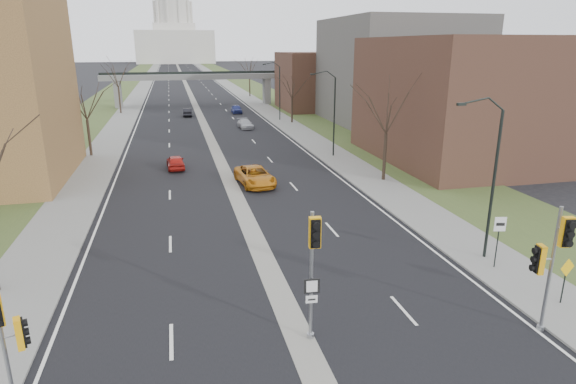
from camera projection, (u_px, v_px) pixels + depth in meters
name	position (u px, v px, depth m)	size (l,w,h in m)	color
ground	(307.00, 354.00, 18.27)	(700.00, 700.00, 0.00)	black
road_surface	(184.00, 81.00, 157.78)	(20.00, 600.00, 0.01)	black
median_strip	(184.00, 81.00, 157.78)	(1.20, 600.00, 0.02)	gray
sidewalk_right	(221.00, 80.00, 160.43)	(4.00, 600.00, 0.12)	gray
sidewalk_left	(146.00, 81.00, 155.11)	(4.00, 600.00, 0.12)	gray
grass_verge_right	(239.00, 80.00, 161.76)	(8.00, 600.00, 0.10)	#354821
grass_verge_left	(127.00, 82.00, 153.78)	(8.00, 600.00, 0.10)	#354821
commercial_block_near	(464.00, 100.00, 47.88)	(16.00, 20.00, 12.00)	#503325
commercial_block_mid	(396.00, 72.00, 70.65)	(18.00, 22.00, 15.00)	#5E5B56
commercial_block_far	(320.00, 81.00, 86.79)	(14.00, 14.00, 10.00)	#503325
pedestrian_bridge	(194.00, 80.00, 91.26)	(34.00, 3.00, 6.45)	slate
capitol	(174.00, 33.00, 310.46)	(48.00, 42.00, 55.75)	beige
streetlight_near	(486.00, 134.00, 24.25)	(2.61, 0.20, 8.70)	black
streetlight_mid	(327.00, 89.00, 48.43)	(2.61, 0.20, 8.70)	black
streetlight_far	(274.00, 75.00, 72.62)	(2.61, 0.20, 8.70)	black
tree_left_b	(84.00, 97.00, 48.91)	(6.75, 6.75, 8.81)	#382B21
tree_left_c	(117.00, 71.00, 80.29)	(7.65, 7.65, 9.99)	#382B21
tree_right_a	(388.00, 103.00, 39.67)	(7.20, 7.20, 9.40)	#382B21
tree_right_b	(292.00, 84.00, 70.60)	(6.30, 6.30, 8.22)	#382B21
tree_right_c	(249.00, 65.00, 107.45)	(7.65, 7.65, 9.99)	#382B21
signal_pole_left	(7.00, 331.00, 14.36)	(0.78, 1.03, 4.67)	gray
signal_pole_median	(313.00, 256.00, 17.91)	(0.62, 0.88, 5.36)	gray
signal_pole_right	(552.00, 254.00, 18.57)	(0.91, 1.08, 5.37)	gray
speed_limit_sign	(499.00, 233.00, 24.61)	(0.59, 0.16, 2.78)	black
warning_sign	(566.00, 274.00, 21.27)	(0.84, 0.19, 2.17)	black
car_left_near	(176.00, 162.00, 45.45)	(1.56, 3.88, 1.32)	#A81A13
car_left_far	(187.00, 112.00, 79.24)	(1.39, 3.98, 1.31)	black
car_right_near	(255.00, 176.00, 40.23)	(2.53, 5.49, 1.53)	#C27414
car_right_mid	(245.00, 124.00, 67.67)	(1.73, 4.26, 1.23)	#A9AAB1
car_right_far	(236.00, 109.00, 82.72)	(1.66, 4.13, 1.41)	navy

